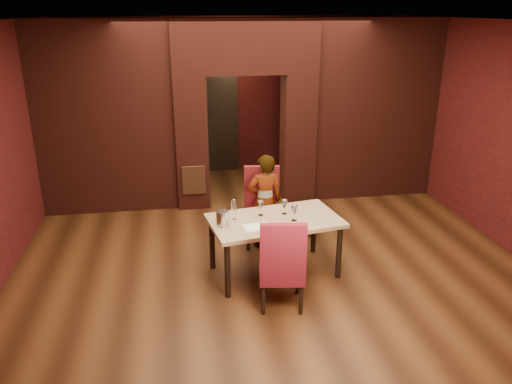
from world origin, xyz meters
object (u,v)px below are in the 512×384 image
(person_seated, at_px, (265,201))
(wine_glass_a, at_px, (261,208))
(chair_far, at_px, (262,208))
(water_bottle, at_px, (234,209))
(dining_table, at_px, (274,246))
(wine_glass_b, at_px, (284,207))
(wine_bucket, at_px, (222,218))
(chair_near, at_px, (282,261))
(potted_plant, at_px, (310,220))
(wine_glass_c, at_px, (294,213))

(person_seated, distance_m, wine_glass_a, 0.73)
(chair_far, xyz_separation_m, water_bottle, (-0.52, -0.81, 0.34))
(chair_far, distance_m, wine_glass_a, 0.82)
(dining_table, relative_size, wine_glass_b, 8.49)
(water_bottle, bearing_deg, wine_glass_a, 10.48)
(chair_far, xyz_separation_m, wine_glass_a, (-0.16, -0.74, 0.30))
(wine_glass_a, xyz_separation_m, wine_glass_b, (0.32, -0.00, -0.00))
(wine_glass_a, bearing_deg, person_seated, 75.23)
(chair_far, xyz_separation_m, wine_bucket, (-0.68, -0.99, 0.30))
(chair_near, relative_size, wine_bucket, 5.89)
(wine_bucket, bearing_deg, wine_glass_a, 25.25)
(dining_table, bearing_deg, water_bottle, 162.09)
(dining_table, distance_m, potted_plant, 1.37)
(chair_far, bearing_deg, wine_bucket, -117.89)
(wine_bucket, height_order, water_bottle, water_bottle)
(potted_plant, bearing_deg, wine_glass_b, -122.98)
(wine_bucket, bearing_deg, wine_glass_b, 16.18)
(person_seated, xyz_separation_m, water_bottle, (-0.54, -0.75, 0.21))
(dining_table, xyz_separation_m, wine_bucket, (-0.69, -0.10, 0.49))
(chair_far, relative_size, wine_bucket, 5.95)
(wine_glass_a, relative_size, wine_bucket, 1.02)
(dining_table, xyz_separation_m, water_bottle, (-0.52, 0.08, 0.53))
(person_seated, relative_size, wine_glass_b, 7.18)
(chair_near, xyz_separation_m, wine_glass_b, (0.23, 0.90, 0.31))
(wine_glass_b, bearing_deg, water_bottle, -174.65)
(wine_glass_c, distance_m, potted_plant, 1.48)
(dining_table, bearing_deg, wine_glass_c, -31.27)
(person_seated, distance_m, wine_glass_b, 0.72)
(wine_glass_c, bearing_deg, dining_table, 158.09)
(chair_near, bearing_deg, chair_far, -83.53)
(wine_glass_a, bearing_deg, wine_glass_c, -31.32)
(person_seated, height_order, water_bottle, person_seated)
(wine_glass_c, distance_m, wine_bucket, 0.92)
(chair_far, relative_size, person_seated, 0.82)
(dining_table, bearing_deg, potted_plant, 45.39)
(wine_glass_c, bearing_deg, chair_far, 103.59)
(wine_bucket, distance_m, water_bottle, 0.25)
(water_bottle, distance_m, potted_plant, 1.81)
(chair_far, distance_m, potted_plant, 0.89)
(potted_plant, bearing_deg, water_bottle, -141.74)
(chair_far, bearing_deg, chair_near, -85.49)
(wine_glass_b, relative_size, potted_plant, 0.43)
(wine_glass_b, distance_m, wine_glass_c, 0.25)
(potted_plant, bearing_deg, chair_near, -114.57)
(wine_glass_c, bearing_deg, water_bottle, 167.17)
(chair_near, relative_size, wine_glass_c, 5.48)
(dining_table, relative_size, potted_plant, 3.64)
(person_seated, distance_m, wine_glass_c, 0.96)
(wine_glass_b, height_order, wine_bucket, wine_glass_b)
(chair_far, xyz_separation_m, wine_glass_c, (0.24, -0.98, 0.31))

